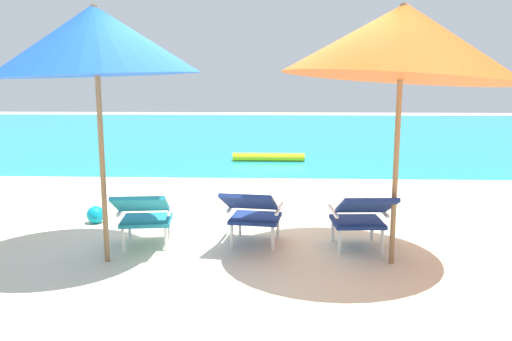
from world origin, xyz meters
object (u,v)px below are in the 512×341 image
lounge_chair_center (253,211)px  lounge_chair_right (361,215)px  swim_buoy (269,157)px  beach_umbrella_left (96,41)px  beach_umbrella_right (402,41)px  beach_ball (96,215)px  lounge_chair_left (144,213)px

lounge_chair_center → lounge_chair_right: bearing=-5.2°
lounge_chair_center → lounge_chair_right: same height
swim_buoy → beach_umbrella_left: bearing=-103.0°
lounge_chair_center → beach_umbrella_left: 2.27m
swim_buoy → beach_umbrella_right: (1.32, -6.34, 2.01)m
swim_buoy → beach_ball: beach_ball is taller
swim_buoy → beach_umbrella_left: 6.88m
lounge_chair_left → beach_umbrella_left: 1.77m
lounge_chair_center → beach_umbrella_left: size_ratio=0.38×
beach_ball → lounge_chair_center: bearing=-23.1°
beach_umbrella_left → swim_buoy: bearing=77.0°
lounge_chair_center → lounge_chair_left: bearing=-173.1°
lounge_chair_left → lounge_chair_center: (1.12, 0.13, 0.00)m
lounge_chair_center → beach_ball: size_ratio=4.23×
lounge_chair_left → beach_ball: size_ratio=4.23×
swim_buoy → beach_ball: size_ratio=7.23×
lounge_chair_left → beach_umbrella_right: 3.04m
beach_umbrella_right → lounge_chair_right: bearing=130.2°
swim_buoy → lounge_chair_right: (1.06, -6.04, 0.31)m
swim_buoy → lounge_chair_center: bearing=-90.6°
swim_buoy → lounge_chair_center: (-0.06, -5.94, 0.31)m
lounge_chair_center → beach_umbrella_right: (1.38, -0.41, 1.70)m
beach_umbrella_right → beach_umbrella_left: bearing=-178.7°
swim_buoy → lounge_chair_left: lounge_chair_left is taller
lounge_chair_left → lounge_chair_center: 1.13m
lounge_chair_center → lounge_chair_right: size_ratio=1.03×
lounge_chair_left → beach_umbrella_right: size_ratio=0.32×
lounge_chair_right → beach_umbrella_right: bearing=-49.8°
lounge_chair_right → swim_buoy: bearing=100.0°
beach_umbrella_left → beach_ball: (-0.60, 1.33, -2.01)m
lounge_chair_center → beach_ball: bearing=156.9°
lounge_chair_left → lounge_chair_right: (2.24, 0.03, 0.00)m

